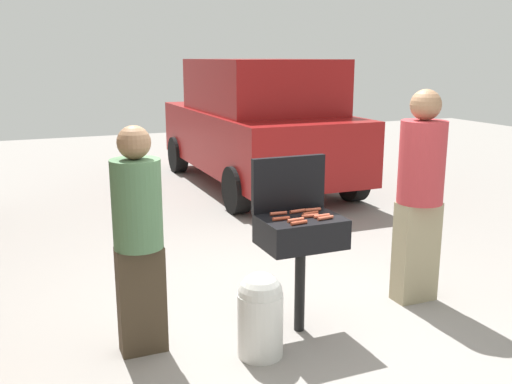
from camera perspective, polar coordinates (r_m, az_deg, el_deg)
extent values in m
plane|color=gray|center=(4.56, 3.85, -13.55)|extent=(24.00, 24.00, 0.00)
cylinder|color=black|center=(4.43, 4.39, -9.53)|extent=(0.08, 0.08, 0.68)
cube|color=black|center=(4.27, 4.50, -3.95)|extent=(0.60, 0.44, 0.22)
cube|color=black|center=(4.38, 3.26, 0.83)|extent=(0.60, 0.05, 0.42)
cylinder|color=#AD4228|center=(4.31, 5.43, -2.13)|extent=(0.13, 0.04, 0.03)
cylinder|color=#B74C33|center=(4.41, 5.66, -1.76)|extent=(0.13, 0.03, 0.03)
cylinder|color=#B74C33|center=(4.36, 4.15, -1.91)|extent=(0.13, 0.04, 0.03)
cylinder|color=#B74C33|center=(4.29, 2.24, -2.13)|extent=(0.13, 0.04, 0.03)
cylinder|color=#C6593D|center=(4.20, 6.90, -2.57)|extent=(0.13, 0.04, 0.03)
cylinder|color=#B74C33|center=(4.24, 5.37, -2.37)|extent=(0.13, 0.04, 0.03)
cylinder|color=#C6593D|center=(4.25, 6.53, -2.38)|extent=(0.13, 0.03, 0.03)
cylinder|color=#AD4228|center=(4.16, 2.50, -2.65)|extent=(0.13, 0.03, 0.03)
cylinder|color=#C6593D|center=(4.13, 3.95, -2.79)|extent=(0.13, 0.03, 0.03)
cylinder|color=#AD4228|center=(4.06, 4.28, -3.06)|extent=(0.13, 0.04, 0.03)
cylinder|color=silver|center=(4.12, 0.43, -13.04)|extent=(0.32, 0.32, 0.46)
sphere|color=silver|center=(4.02, 0.43, -10.10)|extent=(0.31, 0.31, 0.31)
cube|color=#3F3323|center=(4.19, -11.29, -10.46)|extent=(0.32, 0.18, 0.78)
cylinder|color=#4C724C|center=(3.96, -11.75, -1.19)|extent=(0.34, 0.34, 0.62)
sphere|color=#936B4C|center=(3.88, -12.04, 4.84)|extent=(0.23, 0.23, 0.23)
cube|color=gray|center=(5.11, 15.59, -5.73)|extent=(0.36, 0.20, 0.87)
cylinder|color=#B23338|center=(4.92, 16.15, 2.86)|extent=(0.38, 0.38, 0.69)
sphere|color=#936B4C|center=(4.86, 16.51, 8.30)|extent=(0.25, 0.25, 0.25)
cube|color=maroon|center=(9.33, -0.04, 5.37)|extent=(1.94, 4.42, 0.90)
cube|color=maroon|center=(9.07, 0.45, 10.53)|extent=(1.78, 2.62, 0.80)
cylinder|color=black|center=(8.46, 9.61, 1.26)|extent=(0.23, 0.64, 0.64)
cylinder|color=black|center=(7.68, -1.92, 0.22)|extent=(0.23, 0.64, 0.64)
cylinder|color=black|center=(11.15, 1.27, 4.33)|extent=(0.23, 0.64, 0.64)
cylinder|color=black|center=(10.57, -7.76, 3.72)|extent=(0.23, 0.64, 0.64)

